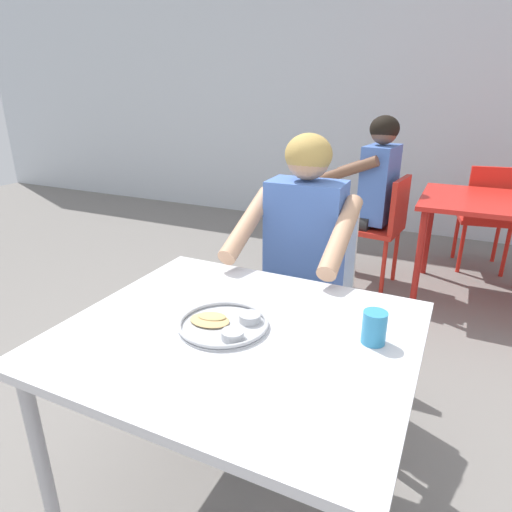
{
  "coord_description": "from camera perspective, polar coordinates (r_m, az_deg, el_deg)",
  "views": [
    {
      "loc": [
        0.53,
        -1.03,
        1.42
      ],
      "look_at": [
        -0.08,
        0.26,
        0.87
      ],
      "focal_mm": 30.81,
      "sensor_mm": 36.0,
      "label": 1
    }
  ],
  "objects": [
    {
      "name": "diner_foreground",
      "position": [
        1.97,
        5.57,
        0.48
      ],
      "size": [
        0.5,
        0.56,
        1.25
      ],
      "color": "black",
      "rests_on": "ground"
    },
    {
      "name": "drinking_cup",
      "position": [
        1.33,
        15.11,
        -8.82
      ],
      "size": [
        0.07,
        0.07,
        0.1
      ],
      "color": "#338CBF",
      "rests_on": "table_foreground"
    },
    {
      "name": "table_foreground",
      "position": [
        1.41,
        -2.36,
        -12.13
      ],
      "size": [
        1.06,
        0.92,
        0.72
      ],
      "color": "silver",
      "rests_on": "ground"
    },
    {
      "name": "table_background_red",
      "position": [
        3.35,
        27.29,
        5.04
      ],
      "size": [
        0.79,
        0.82,
        0.73
      ],
      "color": "red",
      "rests_on": "ground"
    },
    {
      "name": "chair_foreground",
      "position": [
        2.25,
        7.2,
        -3.47
      ],
      "size": [
        0.41,
        0.46,
        0.87
      ],
      "color": "silver",
      "rests_on": "ground"
    },
    {
      "name": "chair_red_left",
      "position": [
        3.38,
        15.93,
        4.13
      ],
      "size": [
        0.47,
        0.44,
        0.84
      ],
      "color": "red",
      "rests_on": "ground"
    },
    {
      "name": "patron_background",
      "position": [
        3.4,
        14.21,
        8.74
      ],
      "size": [
        0.58,
        0.53,
        1.25
      ],
      "color": "#252525",
      "rests_on": "ground"
    },
    {
      "name": "chair_red_far",
      "position": [
        3.97,
        27.89,
        5.09
      ],
      "size": [
        0.47,
        0.48,
        0.87
      ],
      "color": "red",
      "rests_on": "ground"
    },
    {
      "name": "thali_tray",
      "position": [
        1.38,
        -4.08,
        -8.77
      ],
      "size": [
        0.28,
        0.28,
        0.03
      ],
      "color": "#B7BABF",
      "rests_on": "table_foreground"
    },
    {
      "name": "back_wall",
      "position": [
        4.81,
        20.81,
        23.0
      ],
      "size": [
        12.0,
        0.12,
        3.4
      ],
      "primitive_type": "cube",
      "color": "silver",
      "rests_on": "ground"
    }
  ]
}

